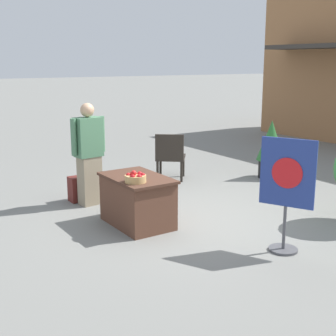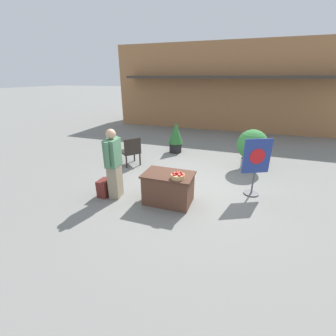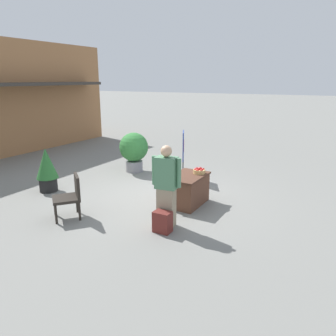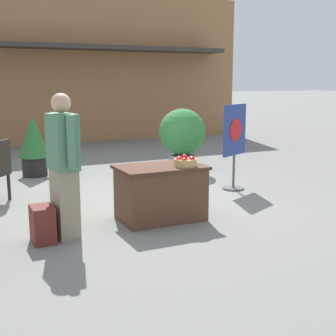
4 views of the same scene
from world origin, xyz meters
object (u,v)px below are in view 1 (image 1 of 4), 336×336
at_px(display_table, 137,201).
at_px(patio_chair, 170,154).
at_px(person_visitor, 89,154).
at_px(poster_board, 287,189).
at_px(backpack, 80,189).
at_px(potted_plant_near_right, 271,147).
at_px(apple_basket, 136,178).

relative_size(display_table, patio_chair, 1.20).
bearing_deg(person_visitor, poster_board, 14.02).
height_order(poster_board, patio_chair, poster_board).
height_order(person_visitor, patio_chair, person_visitor).
relative_size(display_table, poster_board, 0.79).
bearing_deg(poster_board, backpack, -95.61).
relative_size(poster_board, potted_plant_near_right, 1.22).
bearing_deg(apple_basket, poster_board, 37.77).
bearing_deg(person_visitor, display_table, -0.00).
bearing_deg(patio_chair, apple_basket, 176.91).
bearing_deg(apple_basket, patio_chair, 137.26).
bearing_deg(apple_basket, potted_plant_near_right, 107.89).
xyz_separation_m(apple_basket, potted_plant_near_right, (-1.23, 3.80, -0.15)).
distance_m(patio_chair, potted_plant_near_right, 2.03).
relative_size(person_visitor, poster_board, 1.17).
xyz_separation_m(display_table, poster_board, (1.83, 1.04, 0.44)).
height_order(person_visitor, poster_board, person_visitor).
height_order(display_table, patio_chair, patio_chair).
bearing_deg(display_table, apple_basket, -33.15).
bearing_deg(patio_chair, poster_board, -152.38).
bearing_deg(potted_plant_near_right, display_table, -75.17).
xyz_separation_m(patio_chair, potted_plant_near_right, (0.94, 1.80, 0.11)).
xyz_separation_m(display_table, potted_plant_near_right, (-0.96, 3.63, 0.27)).
bearing_deg(potted_plant_near_right, poster_board, -42.88).
bearing_deg(display_table, person_visitor, -173.09).
bearing_deg(person_visitor, patio_chair, 100.28).
bearing_deg(person_visitor, potted_plant_near_right, 78.12).
xyz_separation_m(backpack, patio_chair, (-0.34, 2.06, 0.31)).
bearing_deg(display_table, patio_chair, 136.11).
distance_m(apple_basket, potted_plant_near_right, 4.00).
distance_m(apple_basket, patio_chair, 2.97).
bearing_deg(backpack, person_visitor, 14.24).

